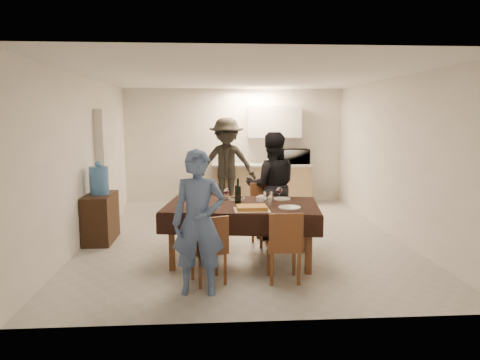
{
  "coord_description": "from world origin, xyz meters",
  "views": [
    {
      "loc": [
        -0.5,
        -6.88,
        1.96
      ],
      "look_at": [
        -0.08,
        -0.3,
        0.99
      ],
      "focal_mm": 32.0,
      "sensor_mm": 36.0,
      "label": 1
    }
  ],
  "objects_px": {
    "savoury_tart": "(252,208)",
    "person_kitchen": "(227,163)",
    "person_near": "(199,222)",
    "person_far": "(272,186)",
    "water_jug": "(99,180)",
    "microwave": "(295,156)",
    "wine_bottle": "(238,191)",
    "dining_table": "(242,207)",
    "console": "(101,218)",
    "water_pitcher": "(268,198)"
  },
  "relations": [
    {
      "from": "savoury_tart",
      "to": "person_kitchen",
      "type": "relative_size",
      "value": 0.23
    },
    {
      "from": "person_near",
      "to": "person_far",
      "type": "distance_m",
      "value": 2.37
    },
    {
      "from": "water_jug",
      "to": "microwave",
      "type": "height_order",
      "value": "microwave"
    },
    {
      "from": "water_jug",
      "to": "wine_bottle",
      "type": "relative_size",
      "value": 1.28
    },
    {
      "from": "dining_table",
      "to": "microwave",
      "type": "distance_m",
      "value": 4.19
    },
    {
      "from": "person_near",
      "to": "savoury_tart",
      "type": "bearing_deg",
      "value": 49.03
    },
    {
      "from": "dining_table",
      "to": "console",
      "type": "height_order",
      "value": "dining_table"
    },
    {
      "from": "person_kitchen",
      "to": "console",
      "type": "bearing_deg",
      "value": -131.27
    },
    {
      "from": "microwave",
      "to": "person_kitchen",
      "type": "height_order",
      "value": "person_kitchen"
    },
    {
      "from": "person_far",
      "to": "dining_table",
      "type": "bearing_deg",
      "value": 63.77
    },
    {
      "from": "water_jug",
      "to": "person_far",
      "type": "relative_size",
      "value": 0.25
    },
    {
      "from": "wine_bottle",
      "to": "dining_table",
      "type": "bearing_deg",
      "value": -45.0
    },
    {
      "from": "dining_table",
      "to": "water_jug",
      "type": "xyz_separation_m",
      "value": [
        -2.17,
        1.08,
        0.22
      ]
    },
    {
      "from": "dining_table",
      "to": "person_near",
      "type": "height_order",
      "value": "person_near"
    },
    {
      "from": "wine_bottle",
      "to": "water_pitcher",
      "type": "height_order",
      "value": "wine_bottle"
    },
    {
      "from": "savoury_tart",
      "to": "person_near",
      "type": "relative_size",
      "value": 0.27
    },
    {
      "from": "console",
      "to": "person_kitchen",
      "type": "height_order",
      "value": "person_kitchen"
    },
    {
      "from": "dining_table",
      "to": "microwave",
      "type": "bearing_deg",
      "value": 76.79
    },
    {
      "from": "dining_table",
      "to": "wine_bottle",
      "type": "bearing_deg",
      "value": 142.72
    },
    {
      "from": "console",
      "to": "person_near",
      "type": "relative_size",
      "value": 0.51
    },
    {
      "from": "wine_bottle",
      "to": "water_pitcher",
      "type": "bearing_deg",
      "value": -14.04
    },
    {
      "from": "person_far",
      "to": "person_near",
      "type": "bearing_deg",
      "value": 63.77
    },
    {
      "from": "water_pitcher",
      "to": "console",
      "type": "bearing_deg",
      "value": 155.87
    },
    {
      "from": "dining_table",
      "to": "wine_bottle",
      "type": "height_order",
      "value": "wine_bottle"
    },
    {
      "from": "dining_table",
      "to": "savoury_tart",
      "type": "height_order",
      "value": "savoury_tart"
    },
    {
      "from": "person_near",
      "to": "water_pitcher",
      "type": "bearing_deg",
      "value": 51.18
    },
    {
      "from": "person_near",
      "to": "microwave",
      "type": "bearing_deg",
      "value": 70.75
    },
    {
      "from": "dining_table",
      "to": "person_near",
      "type": "relative_size",
      "value": 1.34
    },
    {
      "from": "console",
      "to": "person_far",
      "type": "xyz_separation_m",
      "value": [
        2.72,
        -0.03,
        0.49
      ]
    },
    {
      "from": "dining_table",
      "to": "wine_bottle",
      "type": "distance_m",
      "value": 0.22
    },
    {
      "from": "savoury_tart",
      "to": "person_far",
      "type": "height_order",
      "value": "person_far"
    },
    {
      "from": "water_jug",
      "to": "person_kitchen",
      "type": "distance_m",
      "value": 3.15
    },
    {
      "from": "dining_table",
      "to": "console",
      "type": "relative_size",
      "value": 2.65
    },
    {
      "from": "water_jug",
      "to": "water_pitcher",
      "type": "distance_m",
      "value": 2.76
    },
    {
      "from": "wine_bottle",
      "to": "savoury_tart",
      "type": "bearing_deg",
      "value": -70.77
    },
    {
      "from": "wine_bottle",
      "to": "person_far",
      "type": "distance_m",
      "value": 1.17
    },
    {
      "from": "console",
      "to": "water_jug",
      "type": "bearing_deg",
      "value": 0.0
    },
    {
      "from": "microwave",
      "to": "person_kitchen",
      "type": "distance_m",
      "value": 1.64
    },
    {
      "from": "console",
      "to": "microwave",
      "type": "bearing_deg",
      "value": 37.62
    },
    {
      "from": "wine_bottle",
      "to": "microwave",
      "type": "bearing_deg",
      "value": 68.18
    },
    {
      "from": "person_near",
      "to": "person_kitchen",
      "type": "xyz_separation_m",
      "value": [
        0.46,
        4.5,
        0.16
      ]
    },
    {
      "from": "person_near",
      "to": "person_kitchen",
      "type": "height_order",
      "value": "person_kitchen"
    },
    {
      "from": "console",
      "to": "person_near",
      "type": "xyz_separation_m",
      "value": [
        1.62,
        -2.13,
        0.43
      ]
    },
    {
      "from": "savoury_tart",
      "to": "microwave",
      "type": "relative_size",
      "value": 0.75
    },
    {
      "from": "water_pitcher",
      "to": "savoury_tart",
      "type": "relative_size",
      "value": 0.42
    },
    {
      "from": "water_jug",
      "to": "wine_bottle",
      "type": "xyz_separation_m",
      "value": [
        2.12,
        -1.03,
        -0.01
      ]
    },
    {
      "from": "savoury_tart",
      "to": "person_near",
      "type": "bearing_deg",
      "value": -134.13
    },
    {
      "from": "person_far",
      "to": "savoury_tart",
      "type": "bearing_deg",
      "value": 73.94
    },
    {
      "from": "water_pitcher",
      "to": "person_near",
      "type": "height_order",
      "value": "person_near"
    },
    {
      "from": "water_pitcher",
      "to": "microwave",
      "type": "relative_size",
      "value": 0.31
    }
  ]
}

